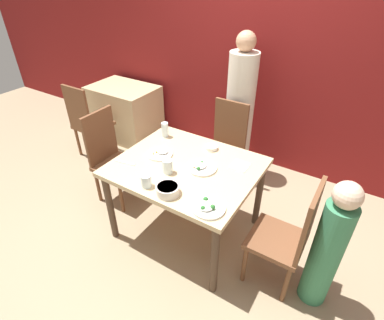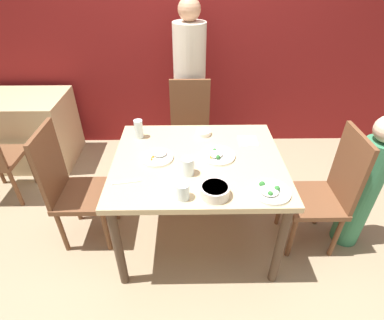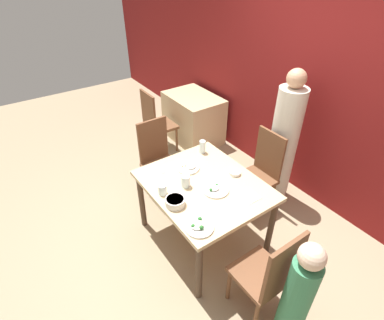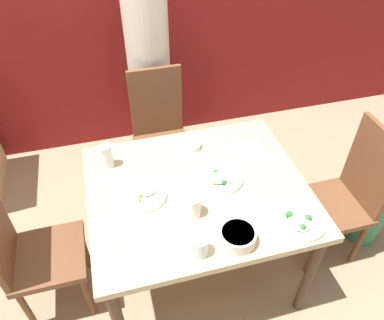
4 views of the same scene
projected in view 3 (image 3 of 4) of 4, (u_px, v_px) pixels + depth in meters
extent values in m
plane|color=#998466|center=(202.00, 237.00, 3.27)|extent=(10.00, 10.00, 0.00)
cube|color=maroon|center=(321.00, 88.00, 3.21)|extent=(10.00, 0.06, 2.70)
cube|color=tan|center=(204.00, 185.00, 2.85)|extent=(1.17, 0.99, 0.04)
cylinder|color=#4C3828|center=(142.00, 201.00, 3.22)|extent=(0.06, 0.06, 0.71)
cylinder|color=#4C3828|center=(199.00, 272.00, 2.51)|extent=(0.06, 0.06, 0.71)
cylinder|color=#4C3828|center=(206.00, 173.00, 3.62)|extent=(0.06, 0.06, 0.71)
cylinder|color=#4C3828|center=(271.00, 227.00, 2.91)|extent=(0.06, 0.06, 0.71)
cube|color=brown|center=(254.00, 180.00, 3.42)|extent=(0.40, 0.40, 0.04)
cube|color=brown|center=(270.00, 153.00, 3.34)|extent=(0.38, 0.03, 0.54)
cylinder|color=brown|center=(233.00, 192.00, 3.58)|extent=(0.04, 0.04, 0.40)
cylinder|color=brown|center=(252.00, 208.00, 3.36)|extent=(0.04, 0.04, 0.40)
cylinder|color=brown|center=(253.00, 182.00, 3.73)|extent=(0.04, 0.04, 0.40)
cylinder|color=brown|center=(272.00, 196.00, 3.51)|extent=(0.04, 0.04, 0.40)
cube|color=brown|center=(260.00, 274.00, 2.42)|extent=(0.40, 0.40, 0.04)
cube|color=brown|center=(284.00, 268.00, 2.13)|extent=(0.03, 0.38, 0.54)
cylinder|color=brown|center=(256.00, 266.00, 2.74)|extent=(0.04, 0.04, 0.40)
cylinder|color=brown|center=(229.00, 285.00, 2.58)|extent=(0.04, 0.04, 0.40)
cylinder|color=brown|center=(284.00, 294.00, 2.52)|extent=(0.04, 0.04, 0.40)
cylinder|color=brown|center=(256.00, 316.00, 2.36)|extent=(0.04, 0.04, 0.40)
cube|color=brown|center=(162.00, 167.00, 3.61)|extent=(0.40, 0.40, 0.04)
cube|color=brown|center=(153.00, 140.00, 3.57)|extent=(0.03, 0.38, 0.54)
cylinder|color=brown|center=(158.00, 194.00, 3.55)|extent=(0.04, 0.04, 0.40)
cylinder|color=brown|center=(181.00, 183.00, 3.70)|extent=(0.04, 0.04, 0.40)
cylinder|color=brown|center=(145.00, 179.00, 3.77)|extent=(0.04, 0.04, 0.40)
cylinder|color=brown|center=(168.00, 170.00, 3.93)|extent=(0.04, 0.04, 0.40)
cylinder|color=beige|center=(282.00, 147.00, 3.43)|extent=(0.31, 0.31, 1.42)
sphere|color=tan|center=(297.00, 78.00, 2.97)|extent=(0.20, 0.20, 0.20)
cylinder|color=#387F56|center=(294.00, 304.00, 2.17)|extent=(0.20, 0.20, 0.92)
sphere|color=beige|center=(312.00, 256.00, 1.85)|extent=(0.18, 0.18, 0.18)
cylinder|color=silver|center=(175.00, 202.00, 2.59)|extent=(0.17, 0.17, 0.07)
cylinder|color=#BC5123|center=(175.00, 199.00, 2.57)|extent=(0.15, 0.15, 0.01)
cylinder|color=white|center=(216.00, 190.00, 2.75)|extent=(0.24, 0.24, 0.02)
ellipsoid|color=white|center=(214.00, 187.00, 2.75)|extent=(0.11, 0.11, 0.03)
cone|color=orange|center=(209.00, 186.00, 2.75)|extent=(0.02, 0.02, 0.03)
cone|color=orange|center=(219.00, 186.00, 2.76)|extent=(0.02, 0.02, 0.03)
sphere|color=#2D702D|center=(211.00, 190.00, 2.72)|extent=(0.03, 0.03, 0.03)
sphere|color=#2D702D|center=(217.00, 185.00, 2.77)|extent=(0.03, 0.03, 0.03)
cylinder|color=white|center=(188.00, 168.00, 3.03)|extent=(0.23, 0.23, 0.02)
ellipsoid|color=white|center=(191.00, 166.00, 3.01)|extent=(0.10, 0.10, 0.03)
cone|color=orange|center=(192.00, 166.00, 3.02)|extent=(0.02, 0.02, 0.03)
cone|color=orange|center=(186.00, 166.00, 3.03)|extent=(0.02, 0.02, 0.02)
cone|color=orange|center=(183.00, 166.00, 3.02)|extent=(0.02, 0.02, 0.03)
cylinder|color=white|center=(199.00, 227.00, 2.38)|extent=(0.23, 0.23, 0.02)
ellipsoid|color=white|center=(197.00, 225.00, 2.37)|extent=(0.11, 0.11, 0.03)
sphere|color=#2D702D|center=(193.00, 226.00, 2.36)|extent=(0.03, 0.03, 0.03)
sphere|color=#2D702D|center=(201.00, 227.00, 2.34)|extent=(0.04, 0.04, 0.04)
sphere|color=#2D702D|center=(200.00, 219.00, 2.42)|extent=(0.04, 0.04, 0.04)
cone|color=orange|center=(195.00, 227.00, 2.36)|extent=(0.02, 0.02, 0.02)
cylinder|color=white|center=(235.00, 173.00, 2.95)|extent=(0.11, 0.11, 0.04)
cylinder|color=white|center=(235.00, 171.00, 2.94)|extent=(0.10, 0.10, 0.01)
cylinder|color=silver|center=(202.00, 147.00, 3.24)|extent=(0.07, 0.07, 0.14)
cylinder|color=silver|center=(186.00, 181.00, 2.78)|extent=(0.08, 0.08, 0.12)
cylinder|color=silver|center=(162.00, 189.00, 2.69)|extent=(0.08, 0.08, 0.10)
cube|color=white|center=(250.00, 197.00, 2.69)|extent=(0.14, 0.14, 0.01)
cube|color=silver|center=(158.00, 169.00, 3.03)|extent=(0.18, 0.05, 0.01)
cube|color=tan|center=(193.00, 118.00, 4.77)|extent=(0.90, 0.64, 0.74)
cube|color=brown|center=(161.00, 126.00, 4.47)|extent=(0.40, 0.40, 0.04)
cube|color=brown|center=(148.00, 111.00, 4.21)|extent=(0.38, 0.03, 0.54)
cylinder|color=brown|center=(177.00, 140.00, 4.56)|extent=(0.04, 0.04, 0.40)
cylinder|color=brown|center=(166.00, 131.00, 4.78)|extent=(0.04, 0.04, 0.40)
cylinder|color=brown|center=(158.00, 146.00, 4.40)|extent=(0.04, 0.04, 0.40)
cylinder|color=brown|center=(147.00, 137.00, 4.63)|extent=(0.04, 0.04, 0.40)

